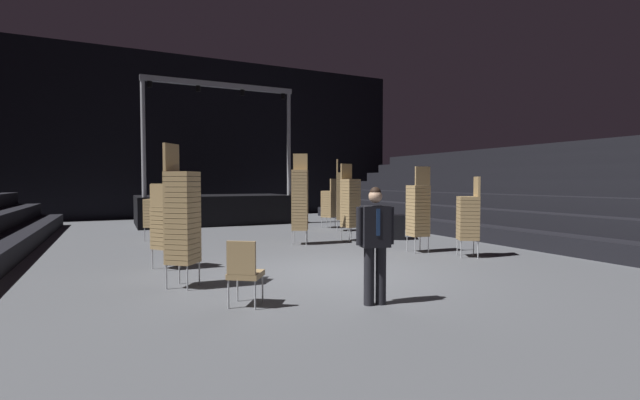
% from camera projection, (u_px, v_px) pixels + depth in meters
% --- Properties ---
extents(ground_plane, '(22.00, 30.00, 0.10)m').
position_uv_depth(ground_plane, '(336.00, 275.00, 8.44)').
color(ground_plane, '#515459').
extents(arena_end_wall, '(22.00, 0.30, 8.00)m').
position_uv_depth(arena_end_wall, '(198.00, 137.00, 21.79)').
color(arena_end_wall, black).
rests_on(arena_end_wall, ground_plane).
extents(bleacher_bank_right, '(5.25, 24.00, 3.15)m').
position_uv_depth(bleacher_bank_right, '(570.00, 188.00, 12.89)').
color(bleacher_bank_right, black).
rests_on(bleacher_bank_right, ground_plane).
extents(stage_riser, '(6.22, 3.32, 5.66)m').
position_uv_depth(stage_riser, '(215.00, 207.00, 18.46)').
color(stage_riser, black).
rests_on(stage_riser, ground_plane).
extents(man_with_tie, '(0.57, 0.31, 1.68)m').
position_uv_depth(man_with_tie, '(375.00, 239.00, 6.16)').
color(man_with_tie, black).
rests_on(man_with_tie, ground_plane).
extents(chair_stack_front_left, '(0.59, 0.59, 2.56)m').
position_uv_depth(chair_stack_front_left, '(300.00, 199.00, 12.17)').
color(chair_stack_front_left, '#B2B5BA').
rests_on(chair_stack_front_left, ground_plane).
extents(chair_stack_front_right, '(0.62, 0.62, 1.71)m').
position_uv_depth(chair_stack_front_right, '(166.00, 226.00, 8.77)').
color(chair_stack_front_right, '#B2B5BA').
rests_on(chair_stack_front_right, ground_plane).
extents(chair_stack_mid_left, '(0.49, 0.49, 2.14)m').
position_uv_depth(chair_stack_mid_left, '(418.00, 210.00, 10.81)').
color(chair_stack_mid_left, '#B2B5BA').
rests_on(chair_stack_mid_left, ground_plane).
extents(chair_stack_mid_right, '(0.62, 0.62, 2.39)m').
position_uv_depth(chair_stack_mid_right, '(182.00, 216.00, 7.18)').
color(chair_stack_mid_right, '#B2B5BA').
rests_on(chair_stack_mid_right, ground_plane).
extents(chair_stack_mid_centre, '(0.60, 0.60, 1.88)m').
position_uv_depth(chair_stack_mid_centre, '(468.00, 217.00, 10.12)').
color(chair_stack_mid_centre, '#B2B5BA').
rests_on(chair_stack_mid_centre, ground_plane).
extents(chair_stack_rear_left, '(0.61, 0.61, 1.88)m').
position_uv_depth(chair_stack_rear_left, '(329.00, 203.00, 16.63)').
color(chair_stack_rear_left, '#B2B5BA').
rests_on(chair_stack_rear_left, ground_plane).
extents(chair_stack_rear_right, '(0.62, 0.62, 1.71)m').
position_uv_depth(chair_stack_rear_right, '(154.00, 212.00, 12.95)').
color(chair_stack_rear_right, '#B2B5BA').
rests_on(chair_stack_rear_right, ground_plane).
extents(chair_stack_rear_centre, '(0.59, 0.59, 2.56)m').
position_uv_depth(chair_stack_rear_centre, '(342.00, 195.00, 15.53)').
color(chair_stack_rear_centre, '#B2B5BA').
rests_on(chair_stack_rear_centre, ground_plane).
extents(chair_stack_aisle_left, '(0.51, 0.51, 2.31)m').
position_uv_depth(chair_stack_aisle_left, '(350.00, 202.00, 12.95)').
color(chair_stack_aisle_left, '#B2B5BA').
rests_on(chair_stack_aisle_left, ground_plane).
extents(equipment_road_case, '(1.08, 1.00, 0.75)m').
position_uv_depth(equipment_road_case, '(390.00, 227.00, 13.37)').
color(equipment_road_case, black).
rests_on(equipment_road_case, ground_plane).
extents(loose_chair_near_man, '(0.61, 0.61, 0.95)m').
position_uv_depth(loose_chair_near_man, '(244.00, 269.00, 6.07)').
color(loose_chair_near_man, '#B2B5BA').
rests_on(loose_chair_near_man, ground_plane).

